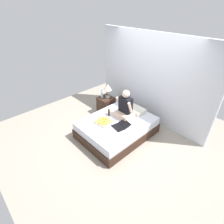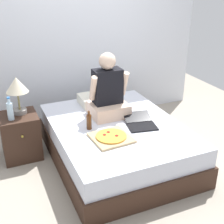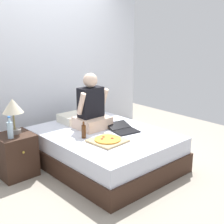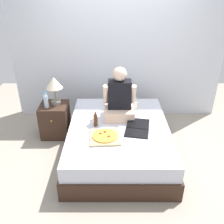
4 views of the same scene
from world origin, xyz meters
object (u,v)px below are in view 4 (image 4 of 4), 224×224
at_px(nightstand_left, 56,120).
at_px(person_seated, 120,100).
at_px(bed, 119,140).
at_px(beer_bottle_on_bed, 96,120).
at_px(pizza_box, 106,137).
at_px(water_bottle, 47,101).
at_px(lamp_on_left_nightstand, 55,85).
at_px(laptop, 138,130).

bearing_deg(nightstand_left, person_seated, -13.43).
height_order(bed, nightstand_left, nightstand_left).
xyz_separation_m(nightstand_left, person_seated, (1.05, -0.25, 0.48)).
bearing_deg(bed, person_seated, 87.73).
bearing_deg(beer_bottle_on_bed, pizza_box, -65.87).
distance_m(water_bottle, beer_bottle_on_bed, 0.90).
distance_m(pizza_box, beer_bottle_on_bed, 0.35).
bearing_deg(nightstand_left, beer_bottle_on_bed, -36.04).
bearing_deg(person_seated, lamp_on_left_nightstand, 163.43).
bearing_deg(nightstand_left, bed, -26.75).
bearing_deg(lamp_on_left_nightstand, bed, -29.86).
xyz_separation_m(water_bottle, pizza_box, (0.93, -0.74, -0.17)).
relative_size(nightstand_left, pizza_box, 1.30).
bearing_deg(pizza_box, lamp_on_left_nightstand, 132.72).
bearing_deg(beer_bottle_on_bed, nightstand_left, 143.96).
height_order(nightstand_left, laptop, nightstand_left).
bearing_deg(laptop, bed, 151.67).
xyz_separation_m(laptop, beer_bottle_on_bed, (-0.58, 0.14, 0.07)).
bearing_deg(person_seated, beer_bottle_on_bed, -142.24).
bearing_deg(beer_bottle_on_bed, lamp_on_left_nightstand, 139.78).
height_order(lamp_on_left_nightstand, person_seated, person_seated).
relative_size(bed, nightstand_left, 3.45).
distance_m(lamp_on_left_nightstand, pizza_box, 1.25).
xyz_separation_m(water_bottle, person_seated, (1.13, -0.16, 0.10)).
relative_size(nightstand_left, laptop, 1.19).
xyz_separation_m(bed, laptop, (0.25, -0.13, 0.26)).
bearing_deg(nightstand_left, laptop, -27.06).
height_order(bed, laptop, laptop).
xyz_separation_m(lamp_on_left_nightstand, water_bottle, (-0.12, -0.14, -0.22)).
relative_size(bed, lamp_on_left_nightstand, 4.24).
bearing_deg(bed, nightstand_left, 153.25).
bearing_deg(pizza_box, person_seated, 70.41).
relative_size(water_bottle, person_seated, 0.35).
distance_m(water_bottle, laptop, 1.49).
xyz_separation_m(nightstand_left, beer_bottle_on_bed, (0.71, -0.52, 0.29)).
relative_size(lamp_on_left_nightstand, laptop, 0.97).
bearing_deg(water_bottle, bed, -21.20).
relative_size(laptop, pizza_box, 1.09).
bearing_deg(nightstand_left, lamp_on_left_nightstand, 51.37).
bearing_deg(person_seated, pizza_box, -109.59).
xyz_separation_m(lamp_on_left_nightstand, beer_bottle_on_bed, (0.67, -0.57, -0.31)).
distance_m(bed, pizza_box, 0.44).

